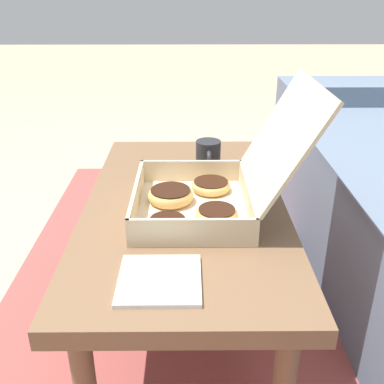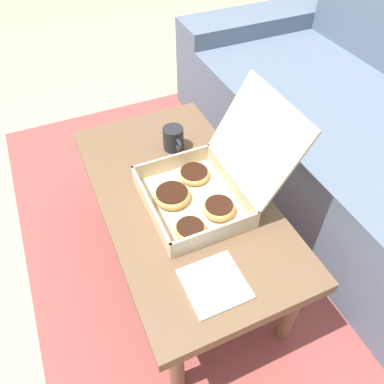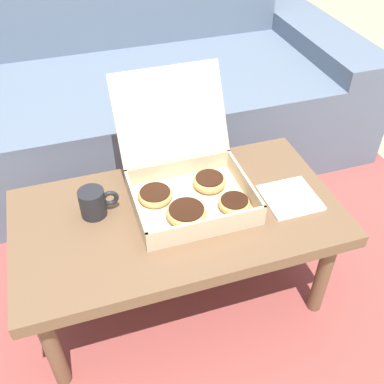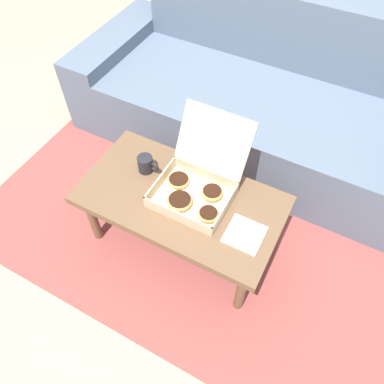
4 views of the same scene
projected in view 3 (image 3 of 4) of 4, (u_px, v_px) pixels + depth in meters
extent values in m
plane|color=tan|center=(174.00, 279.00, 1.57)|extent=(12.00, 12.00, 0.00)
cube|color=#994742|center=(153.00, 220.00, 1.78)|extent=(2.24, 1.85, 0.01)
cube|color=slate|center=(128.00, 127.00, 1.93)|extent=(1.64, 0.68, 0.40)
cube|color=slate|center=(105.00, 42.00, 2.12)|extent=(1.64, 0.20, 0.81)
cube|color=slate|center=(312.00, 77.00, 2.20)|extent=(0.24, 0.88, 0.49)
cube|color=brown|center=(178.00, 218.00, 1.28)|extent=(0.92, 0.50, 0.04)
cylinder|color=brown|center=(53.00, 350.00, 1.18)|extent=(0.04, 0.04, 0.34)
cylinder|color=brown|center=(323.00, 275.00, 1.37)|extent=(0.04, 0.04, 0.34)
cylinder|color=brown|center=(43.00, 248.00, 1.45)|extent=(0.04, 0.04, 0.34)
cylinder|color=brown|center=(269.00, 197.00, 1.64)|extent=(0.04, 0.04, 0.34)
cube|color=beige|center=(192.00, 204.00, 1.29)|extent=(0.33, 0.27, 0.01)
cube|color=beige|center=(208.00, 227.00, 1.17)|extent=(0.33, 0.01, 0.06)
cube|color=beige|center=(179.00, 168.00, 1.37)|extent=(0.33, 0.01, 0.06)
cube|color=beige|center=(136.00, 207.00, 1.23)|extent=(0.01, 0.27, 0.06)
cube|color=beige|center=(245.00, 184.00, 1.31)|extent=(0.01, 0.27, 0.06)
cube|color=beige|center=(171.00, 114.00, 1.32)|extent=(0.33, 0.14, 0.24)
torus|color=tan|center=(234.00, 204.00, 1.27)|extent=(0.09, 0.09, 0.03)
cylinder|color=black|center=(234.00, 201.00, 1.26)|extent=(0.08, 0.08, 0.01)
torus|color=tan|center=(209.00, 182.00, 1.33)|extent=(0.10, 0.10, 0.03)
cylinder|color=black|center=(209.00, 179.00, 1.33)|extent=(0.08, 0.08, 0.02)
torus|color=tan|center=(187.00, 213.00, 1.23)|extent=(0.11, 0.11, 0.03)
cylinder|color=black|center=(186.00, 211.00, 1.23)|extent=(0.10, 0.10, 0.01)
torus|color=tan|center=(155.00, 195.00, 1.29)|extent=(0.10, 0.10, 0.03)
cylinder|color=black|center=(155.00, 193.00, 1.29)|extent=(0.09, 0.09, 0.01)
cylinder|color=#232328|center=(93.00, 204.00, 1.24)|extent=(0.07, 0.07, 0.08)
torus|color=#232328|center=(110.00, 199.00, 1.25)|extent=(0.05, 0.01, 0.05)
cube|color=white|center=(290.00, 198.00, 1.31)|extent=(0.15, 0.15, 0.01)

